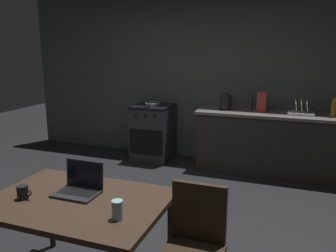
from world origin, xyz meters
name	(u,v)px	position (x,y,z in m)	size (l,w,h in m)	color
ground_plane	(123,226)	(0.00, 0.00, 0.00)	(12.00, 12.00, 0.00)	black
back_wall	(211,78)	(0.30, 2.49, 1.31)	(6.40, 0.10, 2.63)	#444945
kitchen_counter	(272,143)	(1.30, 2.14, 0.44)	(2.16, 0.64, 0.88)	#282623
stove_oven	(153,132)	(-0.55, 2.13, 0.44)	(0.60, 0.62, 0.88)	#2D2D30
dining_table	(78,208)	(0.14, -0.93, 0.66)	(1.27, 0.88, 0.73)	#332319
chair	(195,242)	(0.99, -0.84, 0.52)	(0.40, 0.40, 0.90)	#2D2116
laptop	(79,187)	(0.09, -0.83, 0.77)	(0.32, 0.24, 0.23)	#232326
electric_kettle	(225,102)	(0.60, 2.14, 0.99)	(0.18, 0.16, 0.23)	black
bottle	(334,106)	(2.04, 2.09, 1.02)	(0.07, 0.07, 0.30)	#8C601E
frying_pan	(152,104)	(-0.55, 2.11, 0.91)	(0.24, 0.41, 0.05)	gray
coffee_mug	(23,192)	(-0.23, -1.05, 0.78)	(0.12, 0.08, 0.10)	black
drinking_glass	(117,210)	(0.55, -1.08, 0.79)	(0.07, 0.07, 0.12)	#99B7C6
cereal_box	(262,102)	(1.11, 2.16, 1.02)	(0.13, 0.05, 0.28)	#B2382D
dish_rack	(301,111)	(1.65, 2.14, 0.93)	(0.34, 0.26, 0.21)	silver
bottle_b	(250,102)	(0.95, 2.22, 1.01)	(0.07, 0.07, 0.26)	#2D2D33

